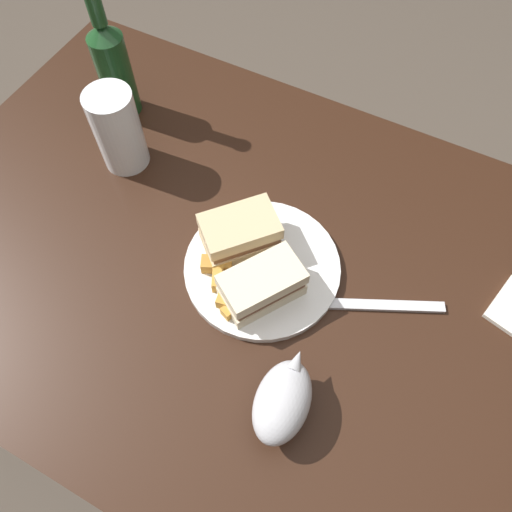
{
  "coord_description": "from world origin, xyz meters",
  "views": [
    {
      "loc": [
        0.18,
        -0.32,
        1.43
      ],
      "look_at": [
        0.01,
        0.0,
        0.78
      ],
      "focal_mm": 34.4,
      "sensor_mm": 36.0,
      "label": 1
    }
  ],
  "objects_px": {
    "pint_glass": "(119,133)",
    "gravy_boat": "(283,401)",
    "cider_bottle": "(113,66)",
    "fork": "(384,306)",
    "sandwich_half_left": "(240,233)",
    "sandwich_half_right": "(262,285)",
    "plate": "(263,266)"
  },
  "relations": [
    {
      "from": "plate",
      "to": "gravy_boat",
      "type": "bearing_deg",
      "value": -56.26
    },
    {
      "from": "gravy_boat",
      "to": "plate",
      "type": "bearing_deg",
      "value": 123.74
    },
    {
      "from": "sandwich_half_right",
      "to": "cider_bottle",
      "type": "distance_m",
      "value": 0.47
    },
    {
      "from": "sandwich_half_right",
      "to": "sandwich_half_left",
      "type": "bearing_deg",
      "value": 138.18
    },
    {
      "from": "pint_glass",
      "to": "fork",
      "type": "relative_size",
      "value": 0.81
    },
    {
      "from": "pint_glass",
      "to": "sandwich_half_left",
      "type": "bearing_deg",
      "value": -14.27
    },
    {
      "from": "sandwich_half_left",
      "to": "fork",
      "type": "xyz_separation_m",
      "value": [
        0.24,
        0.01,
        -0.04
      ]
    },
    {
      "from": "gravy_boat",
      "to": "fork",
      "type": "height_order",
      "value": "gravy_boat"
    },
    {
      "from": "sandwich_half_left",
      "to": "pint_glass",
      "type": "height_order",
      "value": "pint_glass"
    },
    {
      "from": "plate",
      "to": "cider_bottle",
      "type": "height_order",
      "value": "cider_bottle"
    },
    {
      "from": "sandwich_half_left",
      "to": "fork",
      "type": "relative_size",
      "value": 0.74
    },
    {
      "from": "cider_bottle",
      "to": "plate",
      "type": "bearing_deg",
      "value": -25.55
    },
    {
      "from": "plate",
      "to": "sandwich_half_right",
      "type": "xyz_separation_m",
      "value": [
        0.02,
        -0.05,
        0.04
      ]
    },
    {
      "from": "pint_glass",
      "to": "gravy_boat",
      "type": "relative_size",
      "value": 1.14
    },
    {
      "from": "gravy_boat",
      "to": "cider_bottle",
      "type": "bearing_deg",
      "value": 144.32
    },
    {
      "from": "plate",
      "to": "cider_bottle",
      "type": "distance_m",
      "value": 0.44
    },
    {
      "from": "plate",
      "to": "pint_glass",
      "type": "distance_m",
      "value": 0.33
    },
    {
      "from": "plate",
      "to": "fork",
      "type": "xyz_separation_m",
      "value": [
        0.19,
        0.02,
        -0.0
      ]
    },
    {
      "from": "sandwich_half_right",
      "to": "fork",
      "type": "distance_m",
      "value": 0.19
    },
    {
      "from": "pint_glass",
      "to": "gravy_boat",
      "type": "bearing_deg",
      "value": -31.24
    },
    {
      "from": "cider_bottle",
      "to": "fork",
      "type": "xyz_separation_m",
      "value": [
        0.58,
        -0.16,
        -0.1
      ]
    },
    {
      "from": "pint_glass",
      "to": "cider_bottle",
      "type": "bearing_deg",
      "value": 126.36
    },
    {
      "from": "pint_glass",
      "to": "fork",
      "type": "bearing_deg",
      "value": -6.64
    },
    {
      "from": "cider_bottle",
      "to": "sandwich_half_right",
      "type": "bearing_deg",
      "value": -29.48
    },
    {
      "from": "pint_glass",
      "to": "cider_bottle",
      "type": "distance_m",
      "value": 0.13
    },
    {
      "from": "sandwich_half_left",
      "to": "sandwich_half_right",
      "type": "relative_size",
      "value": 0.99
    },
    {
      "from": "sandwich_half_left",
      "to": "pint_glass",
      "type": "relative_size",
      "value": 0.9
    },
    {
      "from": "plate",
      "to": "fork",
      "type": "distance_m",
      "value": 0.19
    },
    {
      "from": "sandwich_half_left",
      "to": "cider_bottle",
      "type": "bearing_deg",
      "value": 153.51
    },
    {
      "from": "plate",
      "to": "fork",
      "type": "relative_size",
      "value": 1.34
    },
    {
      "from": "plate",
      "to": "pint_glass",
      "type": "height_order",
      "value": "pint_glass"
    },
    {
      "from": "pint_glass",
      "to": "cider_bottle",
      "type": "xyz_separation_m",
      "value": [
        -0.08,
        0.1,
        0.03
      ]
    }
  ]
}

